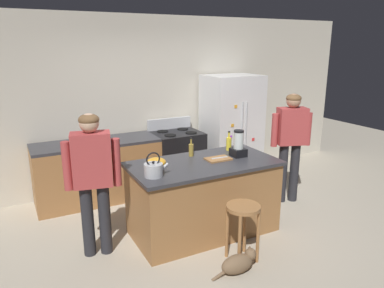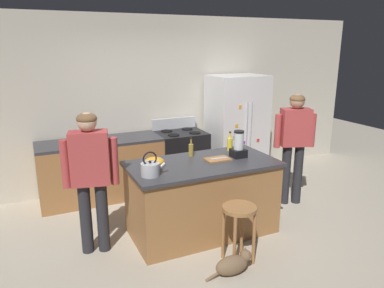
{
  "view_description": "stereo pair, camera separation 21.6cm",
  "coord_description": "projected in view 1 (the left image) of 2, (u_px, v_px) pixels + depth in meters",
  "views": [
    {
      "loc": [
        -2.02,
        -3.58,
        2.25
      ],
      "look_at": [
        0.0,
        0.3,
        1.05
      ],
      "focal_mm": 34.07,
      "sensor_mm": 36.0,
      "label": 1
    },
    {
      "loc": [
        -1.83,
        -3.67,
        2.25
      ],
      "look_at": [
        0.0,
        0.3,
        1.05
      ],
      "focal_mm": 34.07,
      "sensor_mm": 36.0,
      "label": 2
    }
  ],
  "objects": [
    {
      "name": "back_wall",
      "position": [
        145.0,
        102.0,
        5.86
      ],
      "size": [
        8.0,
        0.1,
        2.7
      ],
      "primitive_type": "cube",
      "color": "beige",
      "rests_on": "ground_plane"
    },
    {
      "name": "ground_plane",
      "position": [
        203.0,
        231.0,
        4.55
      ],
      "size": [
        14.0,
        14.0,
        0.0
      ],
      "primitive_type": "plane",
      "color": "#B2A893"
    },
    {
      "name": "kitchen_island",
      "position": [
        203.0,
        197.0,
        4.43
      ],
      "size": [
        1.77,
        0.91,
        0.9
      ],
      "color": "#9E6B3D",
      "rests_on": "ground_plane"
    },
    {
      "name": "tea_kettle",
      "position": [
        154.0,
        169.0,
        3.83
      ],
      "size": [
        0.28,
        0.2,
        0.27
      ],
      "color": "#B7BABF",
      "rests_on": "kitchen_island"
    },
    {
      "name": "bottle_vinegar",
      "position": [
        191.0,
        149.0,
        4.53
      ],
      "size": [
        0.06,
        0.06,
        0.24
      ],
      "color": "olive",
      "rests_on": "kitchen_island"
    },
    {
      "name": "back_counter_run",
      "position": [
        105.0,
        170.0,
        5.4
      ],
      "size": [
        2.0,
        0.64,
        0.9
      ],
      "color": "#9E6B3D",
      "rests_on": "ground_plane"
    },
    {
      "name": "person_by_sink_right",
      "position": [
        291.0,
        138.0,
        5.19
      ],
      "size": [
        0.59,
        0.34,
        1.6
      ],
      "color": "#26262B",
      "rests_on": "ground_plane"
    },
    {
      "name": "cutting_board",
      "position": [
        218.0,
        159.0,
        4.4
      ],
      "size": [
        0.3,
        0.2,
        0.02
      ],
      "primitive_type": "cube",
      "color": "#9E6B3D",
      "rests_on": "kitchen_island"
    },
    {
      "name": "cat",
      "position": [
        239.0,
        263.0,
        3.69
      ],
      "size": [
        0.52,
        0.18,
        0.26
      ],
      "color": "brown",
      "rests_on": "ground_plane"
    },
    {
      "name": "bar_stool",
      "position": [
        243.0,
        218.0,
        3.82
      ],
      "size": [
        0.36,
        0.36,
        0.63
      ],
      "color": "#9E6B3D",
      "rests_on": "ground_plane"
    },
    {
      "name": "bottle_soda",
      "position": [
        229.0,
        143.0,
        4.78
      ],
      "size": [
        0.07,
        0.07,
        0.26
      ],
      "color": "yellow",
      "rests_on": "kitchen_island"
    },
    {
      "name": "person_by_island_left",
      "position": [
        93.0,
        172.0,
        3.82
      ],
      "size": [
        0.6,
        0.3,
        1.58
      ],
      "color": "#26262B",
      "rests_on": "ground_plane"
    },
    {
      "name": "chef_knife",
      "position": [
        220.0,
        158.0,
        4.41
      ],
      "size": [
        0.22,
        0.04,
        0.01
      ],
      "primitive_type": "cube",
      "rotation": [
        0.0,
        0.0,
        -0.04
      ],
      "color": "#B7BABF",
      "rests_on": "cutting_board"
    },
    {
      "name": "mixing_bowl",
      "position": [
        156.0,
        162.0,
        4.14
      ],
      "size": [
        0.23,
        0.23,
        0.1
      ],
      "primitive_type": "ellipsoid",
      "color": "orange",
      "rests_on": "kitchen_island"
    },
    {
      "name": "refrigerator",
      "position": [
        231.0,
        127.0,
        6.22
      ],
      "size": [
        0.9,
        0.73,
        1.77
      ],
      "color": "silver",
      "rests_on": "ground_plane"
    },
    {
      "name": "blender_appliance",
      "position": [
        238.0,
        145.0,
        4.51
      ],
      "size": [
        0.17,
        0.17,
        0.33
      ],
      "color": "black",
      "rests_on": "kitchen_island"
    },
    {
      "name": "stove_range",
      "position": [
        177.0,
        159.0,
        5.9
      ],
      "size": [
        0.76,
        0.65,
        1.08
      ],
      "color": "black",
      "rests_on": "ground_plane"
    }
  ]
}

